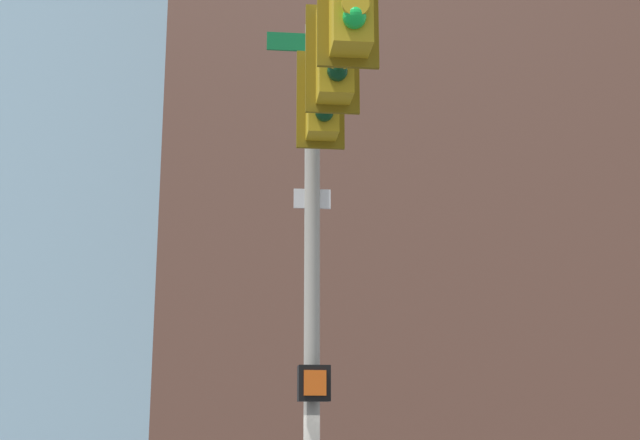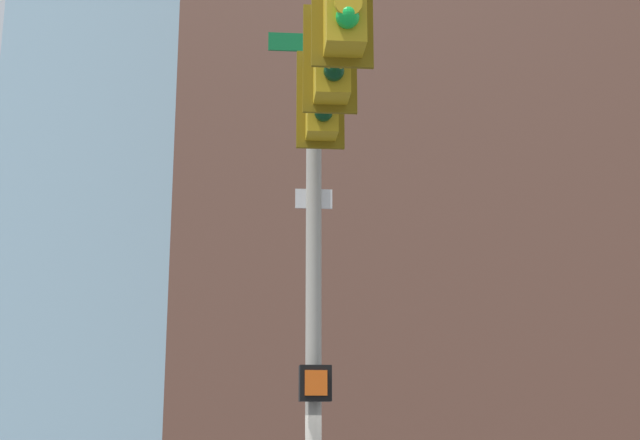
{
  "view_description": "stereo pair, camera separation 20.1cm",
  "coord_description": "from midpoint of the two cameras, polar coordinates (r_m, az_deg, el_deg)",
  "views": [
    {
      "loc": [
        -10.01,
        -3.68,
        2.36
      ],
      "look_at": [
        -1.14,
        -0.63,
        4.59
      ],
      "focal_mm": 49.09,
      "sensor_mm": 36.0,
      "label": 1
    },
    {
      "loc": [
        -9.95,
        -3.87,
        2.36
      ],
      "look_at": [
        -1.14,
        -0.63,
        4.59
      ],
      "focal_mm": 49.09,
      "sensor_mm": 36.0,
      "label": 2
    }
  ],
  "objects": [
    {
      "name": "signal_pole_assembly",
      "position": [
        9.29,
        -0.26,
        4.64
      ],
      "size": [
        4.18,
        2.32,
        7.37
      ],
      "rotation": [
        0.0,
        0.0,
        3.58
      ],
      "color": "#9E998C",
      "rests_on": "ground_plane"
    }
  ]
}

